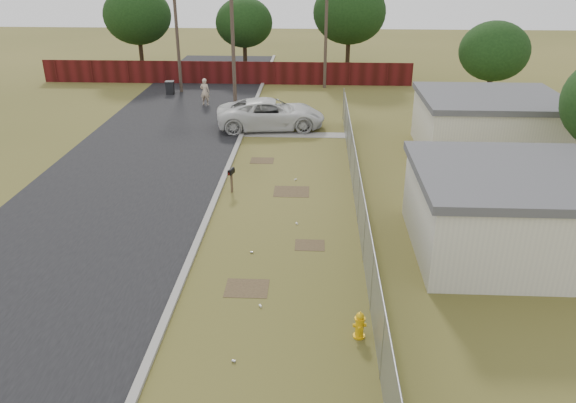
# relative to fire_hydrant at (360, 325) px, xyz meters

# --- Properties ---
(ground) EXTENTS (120.00, 120.00, 0.00)m
(ground) POSITION_rel_fire_hydrant_xyz_m (-2.66, 7.32, -0.40)
(ground) COLOR olive
(ground) RESTS_ON ground
(street) EXTENTS (15.10, 60.00, 0.12)m
(street) POSITION_rel_fire_hydrant_xyz_m (-9.42, 15.37, -0.38)
(street) COLOR black
(street) RESTS_ON ground
(chainlink_fence) EXTENTS (0.10, 27.06, 2.02)m
(chainlink_fence) POSITION_rel_fire_hydrant_xyz_m (0.46, 8.35, 0.40)
(chainlink_fence) COLOR gray
(chainlink_fence) RESTS_ON ground
(privacy_fence) EXTENTS (30.00, 0.12, 1.80)m
(privacy_fence) POSITION_rel_fire_hydrant_xyz_m (-8.66, 32.32, 0.50)
(privacy_fence) COLOR #4C1010
(privacy_fence) RESTS_ON ground
(utility_poles) EXTENTS (12.60, 8.24, 9.00)m
(utility_poles) POSITION_rel_fire_hydrant_xyz_m (-6.33, 27.99, 4.30)
(utility_poles) COLOR #4F3E34
(utility_poles) RESTS_ON ground
(houses) EXTENTS (9.30, 17.24, 3.10)m
(houses) POSITION_rel_fire_hydrant_xyz_m (7.04, 10.46, 1.16)
(houses) COLOR beige
(houses) RESTS_ON ground
(horizon_trees) EXTENTS (33.32, 31.94, 7.78)m
(horizon_trees) POSITION_rel_fire_hydrant_xyz_m (-1.82, 30.88, 4.23)
(horizon_trees) COLOR #312316
(horizon_trees) RESTS_ON ground
(fire_hydrant) EXTENTS (0.39, 0.40, 0.85)m
(fire_hydrant) POSITION_rel_fire_hydrant_xyz_m (0.00, 0.00, 0.00)
(fire_hydrant) COLOR #E7AE0C
(fire_hydrant) RESTS_ON ground
(mailbox) EXTENTS (0.29, 0.50, 1.14)m
(mailbox) POSITION_rel_fire_hydrant_xyz_m (-5.05, 10.16, 0.50)
(mailbox) COLOR brown
(mailbox) RESTS_ON ground
(pickup_truck) EXTENTS (6.84, 3.85, 1.81)m
(pickup_truck) POSITION_rel_fire_hydrant_xyz_m (-4.05, 20.11, 0.51)
(pickup_truck) COLOR silver
(pickup_truck) RESTS_ON ground
(pedestrian) EXTENTS (0.75, 0.57, 1.87)m
(pedestrian) POSITION_rel_fire_hydrant_xyz_m (-9.09, 25.51, 0.54)
(pedestrian) COLOR #CAB194
(pedestrian) RESTS_ON ground
(trash_bin) EXTENTS (0.67, 0.70, 0.97)m
(trash_bin) POSITION_rel_fire_hydrant_xyz_m (-12.35, 28.60, 0.10)
(trash_bin) COLOR black
(trash_bin) RESTS_ON ground
(scattered_litter) EXTENTS (1.65, 13.06, 0.07)m
(scattered_litter) POSITION_rel_fire_hydrant_xyz_m (-2.83, 4.69, -0.36)
(scattered_litter) COLOR white
(scattered_litter) RESTS_ON ground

